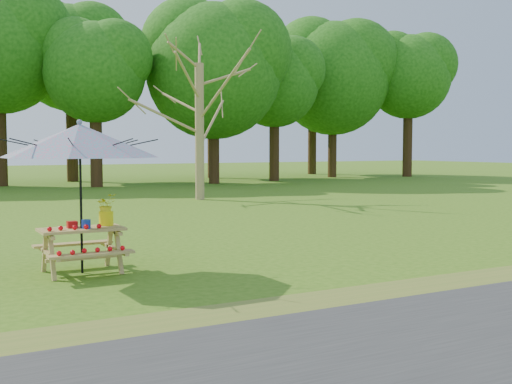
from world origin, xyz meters
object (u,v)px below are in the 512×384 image
flower_bucket (106,209)px  patio_umbrella (80,141)px  bare_tree (199,6)px  picnic_table (82,251)px

flower_bucket → patio_umbrella: bearing=-162.8°
patio_umbrella → flower_bucket: bearing=17.2°
bare_tree → patio_umbrella: bare_tree is taller
picnic_table → flower_bucket: (0.41, 0.13, 0.60)m
picnic_table → flower_bucket: flower_bucket is taller
bare_tree → patio_umbrella: size_ratio=3.69×
bare_tree → flower_bucket: 14.27m
patio_umbrella → flower_bucket: (0.41, 0.13, -1.02)m
bare_tree → patio_umbrella: (-6.98, -11.37, -4.80)m
patio_umbrella → bare_tree: bearing=58.5°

